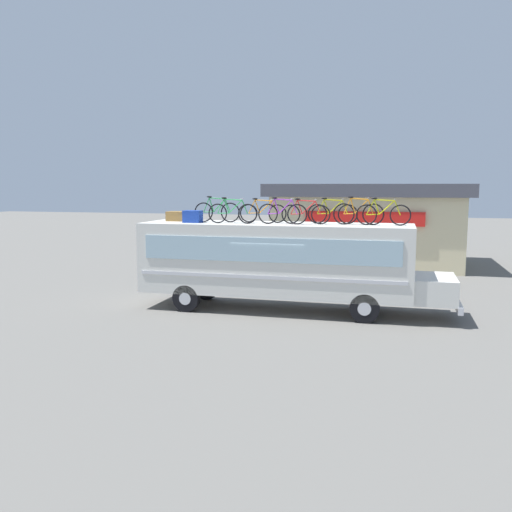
{
  "coord_description": "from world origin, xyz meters",
  "views": [
    {
      "loc": [
        4.13,
        -18.32,
        4.39
      ],
      "look_at": [
        -0.68,
        0.0,
        1.9
      ],
      "focal_mm": 37.85,
      "sensor_mm": 36.0,
      "label": 1
    }
  ],
  "objects": [
    {
      "name": "rooftop_bicycle_1",
      "position": [
        -2.17,
        0.12,
        3.46
      ],
      "size": [
        1.72,
        0.44,
        0.94
      ],
      "color": "black",
      "rests_on": "bus"
    },
    {
      "name": "rooftop_bicycle_4",
      "position": [
        0.33,
        -0.31,
        3.46
      ],
      "size": [
        1.71,
        0.44,
        0.92
      ],
      "color": "black",
      "rests_on": "bus"
    },
    {
      "name": "luggage_bag_1",
      "position": [
        -3.82,
        0.33,
        3.25
      ],
      "size": [
        0.67,
        0.54,
        0.36
      ],
      "primitive_type": "cube",
      "color": "olive",
      "rests_on": "bus"
    },
    {
      "name": "rooftop_bicycle_2",
      "position": [
        -1.42,
        -0.4,
        3.45
      ],
      "size": [
        1.77,
        0.44,
        0.91
      ],
      "color": "black",
      "rests_on": "bus"
    },
    {
      "name": "rooftop_bicycle_5",
      "position": [
        1.09,
        -0.07,
        3.44
      ],
      "size": [
        1.69,
        0.44,
        0.88
      ],
      "color": "black",
      "rests_on": "bus"
    },
    {
      "name": "rooftop_bicycle_8",
      "position": [
        3.67,
        0.01,
        3.46
      ],
      "size": [
        1.79,
        0.44,
        0.92
      ],
      "color": "black",
      "rests_on": "bus"
    },
    {
      "name": "luggage_bag_2",
      "position": [
        -2.92,
        -0.33,
        3.29
      ],
      "size": [
        0.62,
        0.44,
        0.43
      ],
      "primitive_type": "cube",
      "color": "#193899",
      "rests_on": "bus"
    },
    {
      "name": "roadside_building",
      "position": [
        2.5,
        12.64,
        2.28
      ],
      "size": [
        10.62,
        7.28,
        4.46
      ],
      "color": "beige",
      "rests_on": "ground"
    },
    {
      "name": "rooftop_bicycle_6",
      "position": [
        1.96,
        0.3,
        3.45
      ],
      "size": [
        1.72,
        0.44,
        0.9
      ],
      "color": "black",
      "rests_on": "bus"
    },
    {
      "name": "bus",
      "position": [
        0.23,
        -0.0,
        1.79
      ],
      "size": [
        10.91,
        2.44,
        3.07
      ],
      "color": "silver",
      "rests_on": "ground"
    },
    {
      "name": "ground_plane",
      "position": [
        0.0,
        0.0,
        0.0
      ],
      "size": [
        120.0,
        120.0,
        0.0
      ],
      "primitive_type": "plane",
      "color": "#605E59"
    },
    {
      "name": "rooftop_bicycle_3",
      "position": [
        -0.5,
        0.28,
        3.44
      ],
      "size": [
        1.71,
        0.44,
        0.87
      ],
      "color": "black",
      "rests_on": "bus"
    },
    {
      "name": "rooftop_bicycle_7",
      "position": [
        2.86,
        0.03,
        3.47
      ],
      "size": [
        1.69,
        0.44,
        0.96
      ],
      "color": "black",
      "rests_on": "bus"
    }
  ]
}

